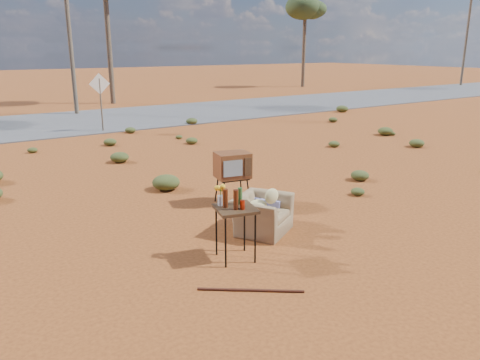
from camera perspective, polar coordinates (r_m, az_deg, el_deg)
ground at (r=7.59m, az=1.24°, el=-8.28°), size 140.00×140.00×0.00m
highway at (r=21.27m, az=-22.70°, el=6.29°), size 140.00×7.00×0.04m
armchair at (r=8.17m, az=2.77°, el=-3.49°), size 1.27×1.21×0.86m
tv_unit at (r=9.46m, az=-0.92°, el=1.73°), size 0.76×0.66×1.07m
side_table at (r=6.93m, az=-0.97°, el=-3.11°), size 0.70×0.70×1.15m
rusty_bar at (r=6.34m, az=1.30°, el=-13.27°), size 1.16×0.87×0.04m
road_sign at (r=18.57m, az=-16.69°, el=10.24°), size 0.78×0.06×2.19m
eucalyptus_right at (r=39.54m, az=7.96°, el=19.81°), size 3.20×3.20×7.10m
utility_pole_center at (r=23.95m, az=-20.18°, el=17.42°), size 1.40×0.20×8.00m
utility_pole_east at (r=44.50m, az=25.93°, el=15.66°), size 1.40×0.20×8.00m
scrub_patch at (r=10.97m, az=-15.71°, el=-0.43°), size 17.49×8.07×0.33m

